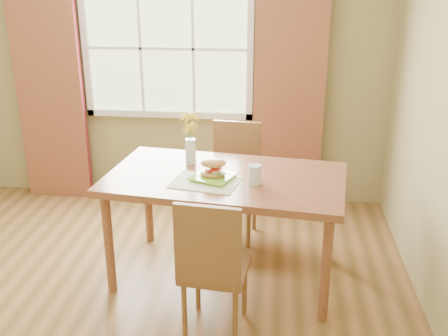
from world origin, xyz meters
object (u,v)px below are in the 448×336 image
chair_far (235,175)px  flower_vase (190,133)px  croissant_sandwich (213,168)px  chair_near (212,263)px  dining_table (225,187)px  water_glass (255,175)px

chair_far → flower_vase: (-0.29, -0.49, 0.52)m
chair_far → croissant_sandwich: (-0.08, -0.79, 0.36)m
chair_near → flower_vase: (-0.28, 0.92, 0.54)m
chair_near → chair_far: 1.41m
dining_table → croissant_sandwich: croissant_sandwich is taller
chair_near → flower_vase: bearing=113.1°
croissant_sandwich → dining_table: bearing=44.3°
water_glass → dining_table: bearing=149.6°
water_glass → flower_vase: bearing=145.5°
dining_table → water_glass: size_ratio=13.08×
dining_table → croissant_sandwich: 0.20m
croissant_sandwich → flower_vase: flower_vase is taller
dining_table → chair_near: chair_near is taller
dining_table → chair_far: (0.01, 0.71, -0.19)m
water_glass → flower_vase: (-0.50, 0.34, 0.18)m
chair_far → croissant_sandwich: 0.87m
croissant_sandwich → chair_near: bearing=-86.8°
chair_near → croissant_sandwich: size_ratio=4.96×
dining_table → flower_vase: size_ratio=4.43×
croissant_sandwich → water_glass: size_ratio=1.42×
dining_table → croissant_sandwich: size_ratio=9.24×
chair_near → water_glass: bearing=75.2°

